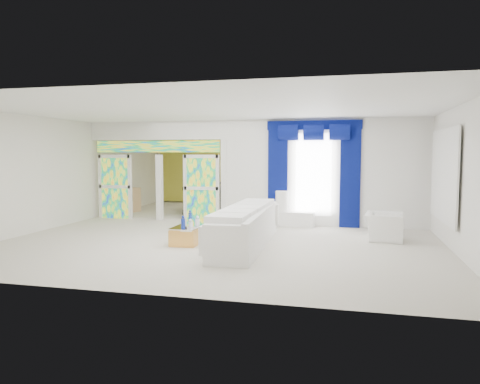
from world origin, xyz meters
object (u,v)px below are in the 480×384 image
(coffee_table, at_px, (193,233))
(console_table, at_px, (292,219))
(armchair, at_px, (384,227))
(grand_piano, at_px, (211,198))
(white_sofa, at_px, (246,229))

(coffee_table, xyz_separation_m, console_table, (2.00, 2.69, 0.02))
(console_table, bearing_deg, armchair, -33.06)
(armchair, relative_size, grand_piano, 0.50)
(grand_piano, bearing_deg, armchair, -44.90)
(armchair, bearing_deg, grand_piano, 60.13)
(white_sofa, distance_m, coffee_table, 1.40)
(white_sofa, bearing_deg, armchair, 23.58)
(white_sofa, bearing_deg, grand_piano, 112.45)
(console_table, xyz_separation_m, armchair, (2.36, -1.54, 0.11))
(coffee_table, bearing_deg, white_sofa, -12.53)
(coffee_table, relative_size, console_table, 1.38)
(white_sofa, distance_m, grand_piano, 6.08)
(white_sofa, relative_size, grand_piano, 2.03)
(coffee_table, relative_size, grand_piano, 0.86)
(white_sofa, distance_m, console_table, 3.06)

